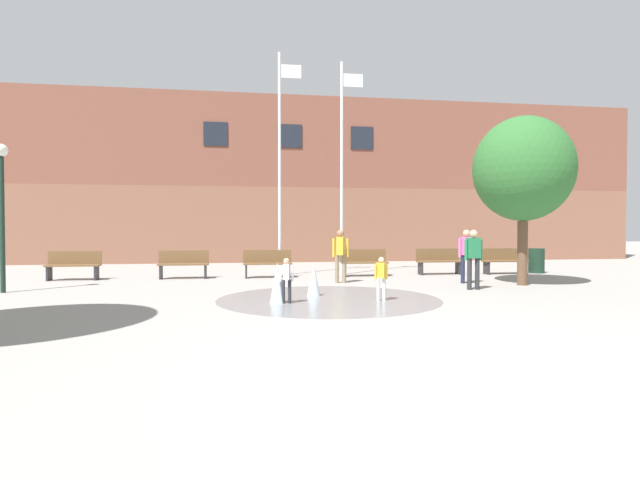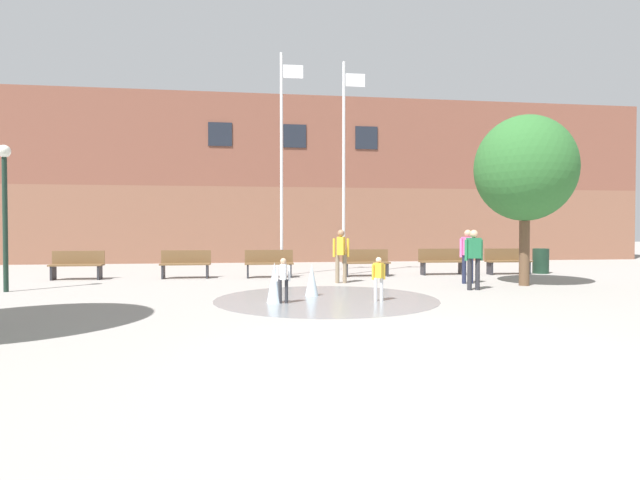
# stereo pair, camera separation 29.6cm
# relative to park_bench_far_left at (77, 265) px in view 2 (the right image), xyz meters

# --- Properties ---
(ground_plane) EXTENTS (100.00, 100.00, 0.00)m
(ground_plane) POSITION_rel_park_bench_far_left_xyz_m (7.53, -10.84, -0.48)
(ground_plane) COLOR gray
(library_building) EXTENTS (36.00, 6.05, 8.03)m
(library_building) POSITION_rel_park_bench_far_left_xyz_m (7.53, 10.16, 3.54)
(library_building) COLOR brown
(library_building) RESTS_ON ground
(splash_fountain) EXTENTS (5.14, 5.14, 0.89)m
(splash_fountain) POSITION_rel_park_bench_far_left_xyz_m (6.86, -5.39, -0.28)
(splash_fountain) COLOR gray
(splash_fountain) RESTS_ON ground
(park_bench_far_left) EXTENTS (1.60, 0.44, 0.91)m
(park_bench_far_left) POSITION_rel_park_bench_far_left_xyz_m (0.00, 0.00, 0.00)
(park_bench_far_left) COLOR #28282D
(park_bench_far_left) RESTS_ON ground
(park_bench_left_of_flagpoles) EXTENTS (1.60, 0.44, 0.91)m
(park_bench_left_of_flagpoles) POSITION_rel_park_bench_far_left_xyz_m (3.37, -0.02, 0.00)
(park_bench_left_of_flagpoles) COLOR #28282D
(park_bench_left_of_flagpoles) RESTS_ON ground
(park_bench_under_left_flagpole) EXTENTS (1.60, 0.44, 0.91)m
(park_bench_under_left_flagpole) POSITION_rel_park_bench_far_left_xyz_m (6.08, -0.13, 0.00)
(park_bench_under_left_flagpole) COLOR #28282D
(park_bench_under_left_flagpole) RESTS_ON ground
(park_bench_center) EXTENTS (1.60, 0.44, 0.91)m
(park_bench_center) POSITION_rel_park_bench_far_left_xyz_m (9.36, -0.12, 0.00)
(park_bench_center) COLOR #28282D
(park_bench_center) RESTS_ON ground
(park_bench_near_trashcan) EXTENTS (1.60, 0.44, 0.91)m
(park_bench_near_trashcan) POSITION_rel_park_bench_far_left_xyz_m (12.13, 0.10, 0.00)
(park_bench_near_trashcan) COLOR #28282D
(park_bench_near_trashcan) RESTS_ON ground
(park_bench_far_right) EXTENTS (1.60, 0.44, 0.91)m
(park_bench_far_right) POSITION_rel_park_bench_far_left_xyz_m (14.52, -0.07, 0.00)
(park_bench_far_right) COLOR #28282D
(park_bench_far_right) RESTS_ON ground
(child_running) EXTENTS (0.31, 0.24, 0.99)m
(child_running) POSITION_rel_park_bench_far_left_xyz_m (8.35, -5.85, 0.10)
(child_running) COLOR silver
(child_running) RESTS_ON ground
(adult_in_red) EXTENTS (0.50, 0.22, 1.59)m
(adult_in_red) POSITION_rel_park_bench_far_left_xyz_m (11.83, -2.75, 0.45)
(adult_in_red) COLOR #1E233D
(adult_in_red) RESTS_ON ground
(child_in_fountain) EXTENTS (0.31, 0.23, 0.99)m
(child_in_fountain) POSITION_rel_park_bench_far_left_xyz_m (6.21, -5.93, 0.10)
(child_in_fountain) COLOR #28282D
(child_in_fountain) RESTS_ON ground
(teen_by_trashcan) EXTENTS (0.50, 0.39, 1.59)m
(teen_by_trashcan) POSITION_rel_park_bench_far_left_xyz_m (8.16, -2.10, 0.45)
(teen_by_trashcan) COLOR #89755B
(teen_by_trashcan) RESTS_ON ground
(adult_near_bench) EXTENTS (0.50, 0.24, 1.59)m
(adult_near_bench) POSITION_rel_park_bench_far_left_xyz_m (11.33, -4.24, 0.45)
(adult_near_bench) COLOR #28282D
(adult_near_bench) RESTS_ON ground
(flagpole_left) EXTENTS (0.80, 0.10, 7.66)m
(flagpole_left) POSITION_rel_park_bench_far_left_xyz_m (6.56, 0.53, 3.59)
(flagpole_left) COLOR silver
(flagpole_left) RESTS_ON ground
(flagpole_right) EXTENTS (0.80, 0.10, 7.45)m
(flagpole_right) POSITION_rel_park_bench_far_left_xyz_m (8.74, 0.53, 3.49)
(flagpole_right) COLOR silver
(flagpole_right) RESTS_ON ground
(lamp_post_left_lane) EXTENTS (0.32, 0.32, 3.76)m
(lamp_post_left_lane) POSITION_rel_park_bench_far_left_xyz_m (-0.73, -3.02, 1.99)
(lamp_post_left_lane) COLOR #192D23
(lamp_post_left_lane) RESTS_ON ground
(trash_can) EXTENTS (0.56, 0.56, 0.90)m
(trash_can) POSITION_rel_park_bench_far_left_xyz_m (15.89, 0.10, -0.03)
(trash_can) COLOR #193323
(trash_can) RESTS_ON ground
(street_tree_near_building) EXTENTS (2.81, 2.81, 4.83)m
(street_tree_near_building) POSITION_rel_park_bench_far_left_xyz_m (13.22, -3.44, 2.84)
(street_tree_near_building) COLOR brown
(street_tree_near_building) RESTS_ON ground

